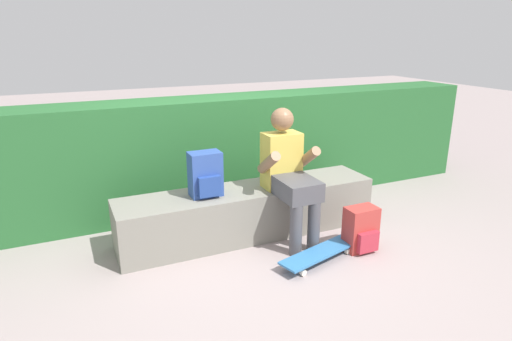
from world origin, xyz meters
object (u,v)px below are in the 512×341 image
at_px(skateboard_near_person, 320,253).
at_px(backpack_on_ground, 361,230).
at_px(person_skater, 289,171).
at_px(backpack_on_bench, 206,175).
at_px(bench_main, 249,212).

distance_m(skateboard_near_person, backpack_on_ground, 0.46).
bearing_deg(person_skater, skateboard_near_person, -85.18).
relative_size(backpack_on_bench, backpack_on_ground, 1.00).
height_order(bench_main, backpack_on_bench, backpack_on_bench).
distance_m(person_skater, backpack_on_bench, 0.75).
relative_size(skateboard_near_person, backpack_on_bench, 2.06).
height_order(bench_main, skateboard_near_person, bench_main).
xyz_separation_m(person_skater, skateboard_near_person, (0.04, -0.50, -0.59)).
xyz_separation_m(bench_main, backpack_on_ground, (0.78, -0.70, -0.04)).
relative_size(bench_main, person_skater, 2.03).
distance_m(skateboard_near_person, backpack_on_bench, 1.20).
height_order(bench_main, person_skater, person_skater).
bearing_deg(skateboard_near_person, bench_main, 115.13).
bearing_deg(skateboard_near_person, backpack_on_ground, 3.66).
relative_size(person_skater, backpack_on_bench, 3.04).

